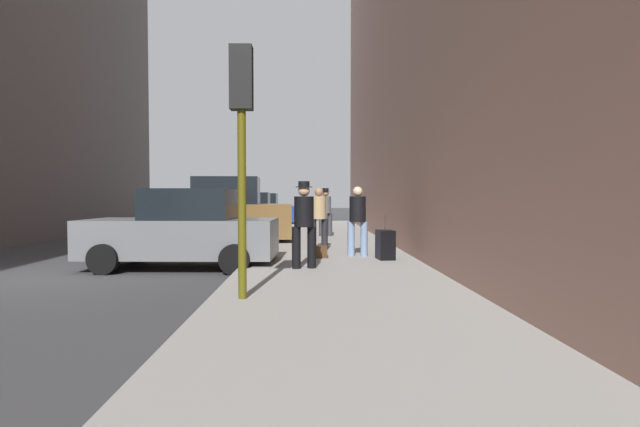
{
  "coord_description": "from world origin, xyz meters",
  "views": [
    {
      "loc": [
        5.44,
        -9.99,
        1.62
      ],
      "look_at": [
        5.88,
        7.93,
        1.0
      ],
      "focal_mm": 28.0,
      "sensor_mm": 36.0,
      "label": 1
    }
  ],
  "objects": [
    {
      "name": "parked_blue_sedan",
      "position": [
        2.65,
        17.34,
        0.85
      ],
      "size": [
        4.22,
        2.09,
        1.79
      ],
      "color": "navy",
      "rests_on": "ground_plane"
    },
    {
      "name": "duffel_bag",
      "position": [
        5.74,
        1.98,
        0.29
      ],
      "size": [
        0.32,
        0.44,
        0.28
      ],
      "color": "#472D19",
      "rests_on": "sidewalk"
    },
    {
      "name": "fire_hydrant",
      "position": [
        4.45,
        2.63,
        0.5
      ],
      "size": [
        0.42,
        0.22,
        0.7
      ],
      "color": "red",
      "rests_on": "sidewalk"
    },
    {
      "name": "rolling_suitcase",
      "position": [
        7.25,
        1.58,
        0.49
      ],
      "size": [
        0.41,
        0.59,
        1.04
      ],
      "color": "black",
      "rests_on": "sidewalk"
    },
    {
      "name": "parked_red_hatchback",
      "position": [
        2.65,
        11.78,
        0.85
      ],
      "size": [
        4.21,
        2.09,
        1.79
      ],
      "color": "#B2191E",
      "rests_on": "ground_plane"
    },
    {
      "name": "sidewalk",
      "position": [
        6.0,
        0.0,
        0.07
      ],
      "size": [
        4.0,
        40.0,
        0.15
      ],
      "primitive_type": "cube",
      "color": "gray",
      "rests_on": "ground_plane"
    },
    {
      "name": "pedestrian_in_tan_coat",
      "position": [
        5.74,
        3.73,
        1.1
      ],
      "size": [
        0.52,
        0.45,
        1.71
      ],
      "color": "black",
      "rests_on": "sidewalk"
    },
    {
      "name": "pedestrian_with_beanie",
      "position": [
        6.1,
        8.45,
        1.14
      ],
      "size": [
        0.52,
        0.44,
        1.78
      ],
      "color": "#333338",
      "rests_on": "sidewalk"
    },
    {
      "name": "traffic_light",
      "position": [
        4.5,
        -2.83,
        2.76
      ],
      "size": [
        0.32,
        0.32,
        3.6
      ],
      "color": "#514C0F",
      "rests_on": "sidewalk"
    },
    {
      "name": "ground_plane",
      "position": [
        0.0,
        0.0,
        0.0
      ],
      "size": [
        120.0,
        120.0,
        0.0
      ],
      "primitive_type": "plane",
      "color": "#38383A"
    },
    {
      "name": "pedestrian_with_fedora",
      "position": [
        5.36,
        0.17,
        1.14
      ],
      "size": [
        0.53,
        0.47,
        1.78
      ],
      "color": "black",
      "rests_on": "sidewalk"
    },
    {
      "name": "parked_bronze_suv",
      "position": [
        2.65,
        6.37,
        1.03
      ],
      "size": [
        4.67,
        2.2,
        2.25
      ],
      "color": "brown",
      "rests_on": "ground_plane"
    },
    {
      "name": "parked_gray_coupe",
      "position": [
        2.65,
        1.26,
        0.85
      ],
      "size": [
        4.27,
        2.19,
        1.79
      ],
      "color": "slate",
      "rests_on": "ground_plane"
    },
    {
      "name": "pedestrian_in_jeans",
      "position": [
        6.66,
        2.19,
        1.1
      ],
      "size": [
        0.51,
        0.44,
        1.71
      ],
      "color": "#728CB2",
      "rests_on": "sidewalk"
    }
  ]
}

